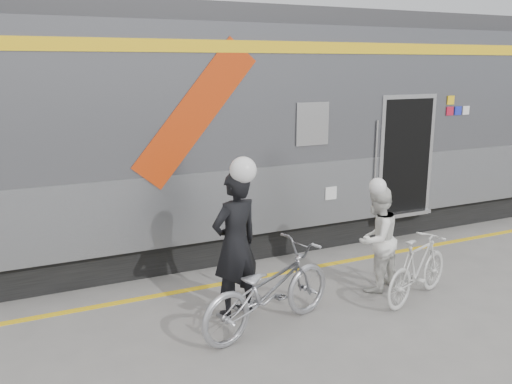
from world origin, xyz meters
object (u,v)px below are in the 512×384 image
bicycle_left (268,289)px  bicycle_right (418,268)px  man (235,244)px  woman (376,239)px

bicycle_left → bicycle_right: size_ratio=1.31×
man → bicycle_left: bearing=94.4°
bicycle_left → woman: woman is taller
woman → bicycle_right: woman is taller
woman → bicycle_right: size_ratio=0.99×
man → bicycle_left: man is taller
man → bicycle_left: (0.20, -0.55, -0.43)m
man → woman: (2.14, -0.12, -0.20)m
bicycle_left → woman: 2.00m
bicycle_right → man: bearing=54.6°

